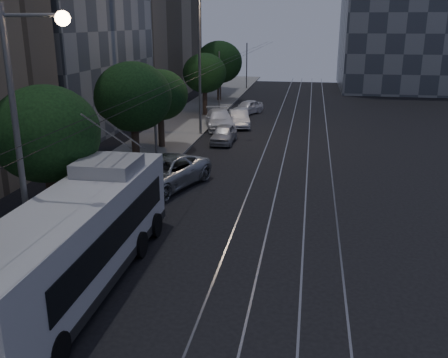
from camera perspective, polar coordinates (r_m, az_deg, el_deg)
ground at (r=19.01m, az=-1.15°, el=-9.32°), size 120.00×120.00×0.00m
sidewalk at (r=39.13m, az=-6.38°, el=4.84°), size 5.00×90.00×0.15m
tram_rails at (r=37.64m, az=8.46°, el=4.15°), size 4.52×90.00×0.02m
overhead_wires at (r=37.91m, az=-2.83°, el=9.73°), size 2.23×90.00×6.00m
trolleybus at (r=17.25m, az=-16.35°, el=-6.70°), size 2.76×12.50×5.63m
pickup_silver at (r=26.92m, az=-6.91°, el=0.69°), size 4.66×6.70×1.70m
car_white_a at (r=37.04m, az=-0.04°, el=5.17°), size 1.62×3.95×1.34m
car_white_b at (r=42.05m, az=-0.51°, el=6.82°), size 3.59×5.82×1.57m
car_white_c at (r=42.94m, az=1.72°, el=6.93°), size 2.48×4.53×1.42m
car_white_d at (r=49.02m, az=2.70°, el=8.20°), size 3.11×4.28×1.35m
tree_1 at (r=20.78m, az=-19.68°, el=4.83°), size 4.23×4.23×6.31m
tree_2 at (r=28.60m, az=-10.35°, el=9.19°), size 4.31×4.31×6.55m
tree_3 at (r=35.09m, az=-7.33°, el=9.49°), size 3.87×3.87×5.54m
tree_4 at (r=47.44m, az=-2.23°, el=11.99°), size 4.07×4.07×5.89m
tree_5 at (r=56.89m, az=-0.57°, el=13.20°), size 5.15×5.15×6.65m
streetlamp_near at (r=16.79m, az=-21.58°, el=5.89°), size 2.24×0.44×9.13m
streetlamp_far at (r=38.74m, az=-2.19°, el=14.69°), size 2.68×0.44×11.22m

